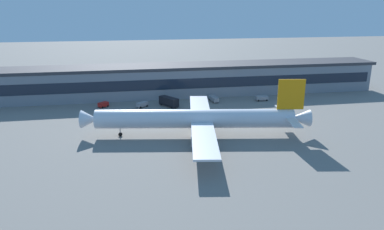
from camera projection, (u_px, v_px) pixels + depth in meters
The scene contains 9 objects.
ground_plane at pixel (193, 133), 105.39m from camera, with size 600.00×600.00×0.00m, color slate.
terminal_building at pixel (171, 80), 149.08m from camera, with size 174.89×16.60×12.45m.
airliner at pixel (198, 119), 102.04m from camera, with size 64.39×55.66×16.31m.
follow_me_car at pixel (142, 104), 132.33m from camera, with size 4.66×4.17×1.85m.
pushback_tractor at pixel (262, 98), 141.53m from camera, with size 4.89×2.78×1.75m.
belt_loader at pixel (214, 98), 140.23m from camera, with size 2.75×6.59×1.95m.
fuel_truck at pixel (169, 101), 133.20m from camera, with size 6.88×8.59×3.35m.
baggage_tug at pixel (103, 104), 132.18m from camera, with size 4.01×3.91×1.85m.
traffic_cone_0 at pixel (198, 150), 92.28m from camera, with size 0.54×0.54×0.67m, color #F2590C.
Camera 1 is at (-18.41, -97.57, 35.74)m, focal length 33.88 mm.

